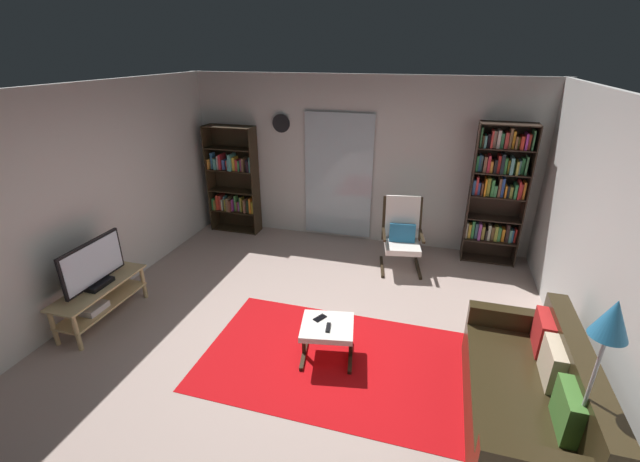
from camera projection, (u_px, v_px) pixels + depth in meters
name	position (u px, v px, depth m)	size (l,w,h in m)	color
ground_plane	(301.00, 343.00, 4.54)	(7.02, 7.02, 0.00)	#B1998F
wall_back	(358.00, 162.00, 6.57)	(5.60, 0.06, 2.60)	silver
wall_left	(71.00, 207.00, 4.70)	(0.06, 6.00, 2.60)	silver
wall_right	(619.00, 272.00, 3.33)	(0.06, 6.00, 2.60)	silver
glass_door_panel	(338.00, 177.00, 6.69)	(1.10, 0.01, 2.00)	silver
area_rug	(334.00, 360.00, 4.28)	(2.68, 1.67, 0.01)	red
tv_stand	(99.00, 298.00, 4.80)	(0.40, 1.17, 0.45)	tan
television	(94.00, 266.00, 4.66)	(0.20, 0.85, 0.54)	black
bookshelf_near_tv	(234.00, 182.00, 7.06)	(0.84, 0.30, 1.80)	black
bookshelf_near_sofa	(498.00, 186.00, 5.88)	(0.75, 0.30, 2.03)	black
leather_sofa	(531.00, 397.00, 3.44)	(0.85, 1.80, 0.81)	#2E2514
lounge_armchair	(402.00, 232.00, 5.96)	(0.67, 0.74, 1.02)	black
ottoman	(327.00, 330.00, 4.20)	(0.60, 0.57, 0.40)	white
tv_remote	(328.00, 327.00, 4.11)	(0.04, 0.14, 0.02)	black
cell_phone	(320.00, 318.00, 4.26)	(0.07, 0.14, 0.01)	black
floor_lamp_by_sofa	(607.00, 337.00, 2.57)	(0.22, 0.22, 1.57)	#A5A5AD
wall_clock	(281.00, 123.00, 6.60)	(0.29, 0.03, 0.29)	silver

